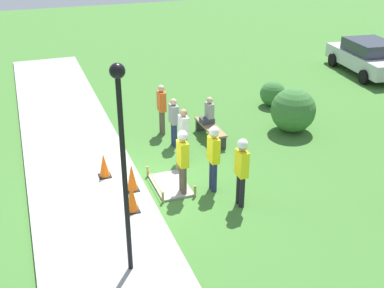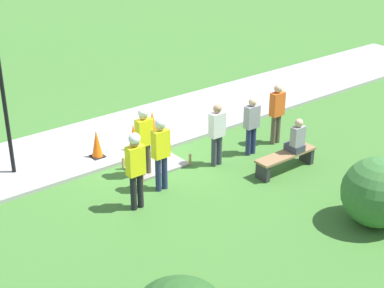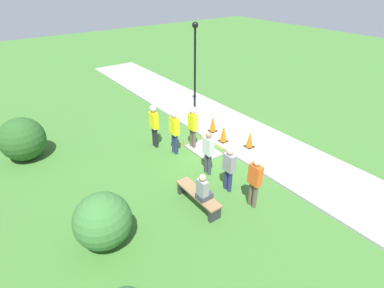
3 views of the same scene
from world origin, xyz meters
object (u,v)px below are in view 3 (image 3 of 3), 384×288
(lamppost_near, at_px, (195,57))
(traffic_cone_sidewalk_edge, at_px, (213,123))
(worker_trainee, at_px, (174,128))
(park_bench, at_px, (198,196))
(bystander_in_orange_shirt, at_px, (255,180))
(bystander_in_white_shirt, at_px, (229,167))
(bystander_in_gray_shirt, at_px, (208,151))
(person_seated_on_bench, at_px, (203,189))
(worker_assistant, at_px, (193,124))
(traffic_cone_near_patch, at_px, (250,139))
(worker_supervisor, at_px, (154,122))
(traffic_cone_far_patch, at_px, (224,133))

(lamppost_near, bearing_deg, traffic_cone_sidewalk_edge, 165.32)
(lamppost_near, bearing_deg, worker_trainee, 131.02)
(worker_trainee, bearing_deg, park_bench, 159.25)
(bystander_in_orange_shirt, distance_m, lamppost_near, 7.29)
(park_bench, distance_m, bystander_in_white_shirt, 1.37)
(bystander_in_orange_shirt, bearing_deg, bystander_in_gray_shirt, 0.53)
(person_seated_on_bench, xyz_separation_m, bystander_in_orange_shirt, (-0.71, -1.39, 0.15))
(worker_assistant, bearing_deg, lamppost_near, -38.34)
(traffic_cone_near_patch, xyz_separation_m, bystander_in_orange_shirt, (-2.47, 2.43, 0.53))
(worker_supervisor, bearing_deg, lamppost_near, -64.24)
(traffic_cone_sidewalk_edge, xyz_separation_m, bystander_in_orange_shirt, (-4.44, 2.12, 0.50))
(park_bench, bearing_deg, traffic_cone_far_patch, -52.69)
(bystander_in_white_shirt, bearing_deg, traffic_cone_sidewalk_edge, -32.82)
(traffic_cone_far_patch, xyz_separation_m, park_bench, (-2.45, 3.22, -0.13))
(traffic_cone_sidewalk_edge, height_order, worker_trainee, worker_trainee)
(traffic_cone_far_patch, distance_m, bystander_in_white_shirt, 3.15)
(park_bench, relative_size, worker_trainee, 0.97)
(lamppost_near, bearing_deg, traffic_cone_far_patch, 165.65)
(traffic_cone_far_patch, height_order, worker_trainee, worker_trainee)
(park_bench, bearing_deg, worker_trainee, -20.75)
(bystander_in_white_shirt, bearing_deg, traffic_cone_far_patch, -38.93)
(bystander_in_white_shirt, bearing_deg, worker_supervisor, 6.88)
(bystander_in_gray_shirt, bearing_deg, bystander_in_white_shirt, 176.62)
(park_bench, xyz_separation_m, worker_supervisor, (3.95, -0.78, 0.77))
(traffic_cone_sidewalk_edge, xyz_separation_m, worker_trainee, (-0.41, 2.31, 0.64))
(traffic_cone_far_patch, bearing_deg, worker_trainee, 74.64)
(worker_trainee, height_order, bystander_in_orange_shirt, worker_trainee)
(worker_supervisor, bearing_deg, bystander_in_white_shirt, -173.12)
(park_bench, distance_m, lamppost_near, 7.28)
(worker_trainee, bearing_deg, bystander_in_orange_shirt, -177.19)
(worker_assistant, distance_m, bystander_in_gray_shirt, 1.89)
(traffic_cone_sidewalk_edge, bearing_deg, person_seated_on_bench, 136.78)
(traffic_cone_sidewalk_edge, bearing_deg, bystander_in_gray_shirt, 136.84)
(traffic_cone_near_patch, height_order, worker_supervisor, worker_supervisor)
(traffic_cone_near_patch, bearing_deg, bystander_in_orange_shirt, 135.52)
(worker_supervisor, relative_size, worker_assistant, 1.01)
(worker_assistant, xyz_separation_m, lamppost_near, (2.57, -2.04, 1.81))
(bystander_in_orange_shirt, xyz_separation_m, bystander_in_white_shirt, (1.02, 0.09, -0.08))
(bystander_in_gray_shirt, bearing_deg, bystander_in_orange_shirt, -179.47)
(worker_trainee, xyz_separation_m, lamppost_near, (2.48, -2.86, 1.79))
(traffic_cone_sidewalk_edge, bearing_deg, bystander_in_orange_shirt, 154.52)
(worker_supervisor, xyz_separation_m, lamppost_near, (1.55, -3.22, 1.79))
(person_seated_on_bench, bearing_deg, worker_assistant, -31.97)
(park_bench, height_order, bystander_in_orange_shirt, bystander_in_orange_shirt)
(bystander_in_white_shirt, distance_m, lamppost_near, 6.46)
(traffic_cone_near_patch, distance_m, person_seated_on_bench, 4.23)
(park_bench, xyz_separation_m, worker_trainee, (3.02, -1.15, 0.78))
(worker_assistant, bearing_deg, traffic_cone_near_patch, -129.08)
(traffic_cone_far_patch, height_order, worker_supervisor, worker_supervisor)
(park_bench, relative_size, worker_assistant, 0.98)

